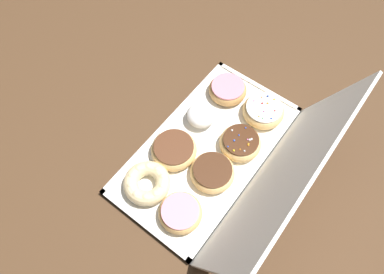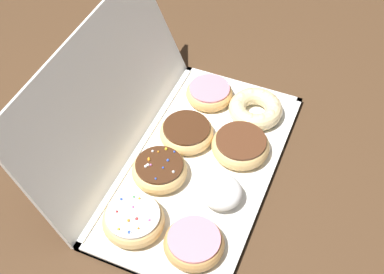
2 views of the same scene
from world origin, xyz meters
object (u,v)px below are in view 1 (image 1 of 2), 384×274
object	(u,v)px
cruller_donut_3	(147,183)
sprinkle_donut_5	(240,143)
chocolate_frosted_donut_2	(174,150)
donut_box	(207,149)
pink_frosted_donut_0	(228,89)
sprinkle_donut_4	(263,111)
chocolate_frosted_donut_6	(212,172)
pink_frosted_donut_7	(180,213)
powdered_filled_donut_1	(201,115)

from	to	relation	value
cruller_donut_3	sprinkle_donut_5	bearing A→B (deg)	152.48
chocolate_frosted_donut_2	donut_box	bearing A→B (deg)	136.52
donut_box	sprinkle_donut_5	world-z (taller)	sprinkle_donut_5
donut_box	sprinkle_donut_5	bearing A→B (deg)	131.12
pink_frosted_donut_0	cruller_donut_3	size ratio (longest dim) A/B	0.93
pink_frosted_donut_0	sprinkle_donut_4	size ratio (longest dim) A/B	0.95
chocolate_frosted_donut_6	pink_frosted_donut_7	xyz separation A→B (m)	(0.13, -0.00, -0.00)
donut_box	powdered_filled_donut_1	bearing A→B (deg)	-132.93
sprinkle_donut_5	cruller_donut_3	bearing A→B (deg)	-27.52
donut_box	cruller_donut_3	distance (m)	0.19
sprinkle_donut_4	chocolate_frosted_donut_2	bearing A→B (deg)	-26.56
pink_frosted_donut_0	chocolate_frosted_donut_2	world-z (taller)	chocolate_frosted_donut_2
powdered_filled_donut_1	chocolate_frosted_donut_2	size ratio (longest dim) A/B	0.67
donut_box	pink_frosted_donut_7	size ratio (longest dim) A/B	4.98
powdered_filled_donut_1	pink_frosted_donut_7	size ratio (longest dim) A/B	0.76
chocolate_frosted_donut_2	cruller_donut_3	size ratio (longest dim) A/B	1.02
donut_box	pink_frosted_donut_0	world-z (taller)	pink_frosted_donut_0
pink_frosted_donut_0	pink_frosted_donut_7	world-z (taller)	pink_frosted_donut_0
cruller_donut_3	pink_frosted_donut_7	bearing A→B (deg)	85.60
donut_box	chocolate_frosted_donut_6	distance (m)	0.08
cruller_donut_3	powdered_filled_donut_1	bearing A→B (deg)	-177.56
sprinkle_donut_5	chocolate_frosted_donut_6	bearing A→B (deg)	-5.02
sprinkle_donut_4	sprinkle_donut_5	xyz separation A→B (m)	(0.12, 0.00, 0.00)
pink_frosted_donut_0	donut_box	bearing A→B (deg)	18.19
pink_frosted_donut_0	cruller_donut_3	bearing A→B (deg)	0.48
cruller_donut_3	pink_frosted_donut_7	xyz separation A→B (m)	(0.01, 0.11, -0.00)
chocolate_frosted_donut_2	sprinkle_donut_5	size ratio (longest dim) A/B	1.09
donut_box	cruller_donut_3	world-z (taller)	cruller_donut_3
chocolate_frosted_donut_2	pink_frosted_donut_0	bearing A→B (deg)	179.64
cruller_donut_3	donut_box	bearing A→B (deg)	162.33
sprinkle_donut_5	pink_frosted_donut_7	size ratio (longest dim) A/B	1.05
sprinkle_donut_5	pink_frosted_donut_7	world-z (taller)	sprinkle_donut_5
chocolate_frosted_donut_6	powdered_filled_donut_1	bearing A→B (deg)	-133.71
chocolate_frosted_donut_2	sprinkle_donut_4	size ratio (longest dim) A/B	1.04
chocolate_frosted_donut_2	sprinkle_donut_5	world-z (taller)	sprinkle_donut_5
sprinkle_donut_4	chocolate_frosted_donut_6	xyz separation A→B (m)	(0.24, -0.01, -0.00)
cruller_donut_3	chocolate_frosted_donut_2	bearing A→B (deg)	-177.69
sprinkle_donut_4	powdered_filled_donut_1	bearing A→B (deg)	-47.30
sprinkle_donut_4	pink_frosted_donut_7	xyz separation A→B (m)	(0.37, -0.01, -0.00)
sprinkle_donut_5	chocolate_frosted_donut_6	distance (m)	0.11
powdered_filled_donut_1	pink_frosted_donut_7	xyz separation A→B (m)	(0.25, 0.12, -0.01)
powdered_filled_donut_1	cruller_donut_3	world-z (taller)	powdered_filled_donut_1
donut_box	chocolate_frosted_donut_6	size ratio (longest dim) A/B	4.61
donut_box	pink_frosted_donut_7	world-z (taller)	pink_frosted_donut_7
sprinkle_donut_4	pink_frosted_donut_7	world-z (taller)	sprinkle_donut_4
cruller_donut_3	sprinkle_donut_4	bearing A→B (deg)	161.78
sprinkle_donut_5	powdered_filled_donut_1	bearing A→B (deg)	-91.96
cruller_donut_3	pink_frosted_donut_7	world-z (taller)	cruller_donut_3
chocolate_frosted_donut_2	powdered_filled_donut_1	bearing A→B (deg)	-177.44
donut_box	sprinkle_donut_4	xyz separation A→B (m)	(-0.18, 0.06, 0.03)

